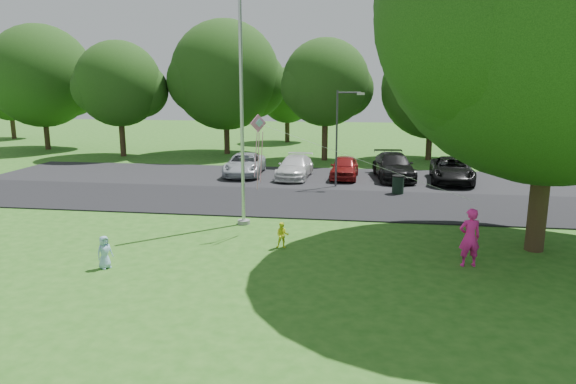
# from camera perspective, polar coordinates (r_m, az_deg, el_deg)

# --- Properties ---
(ground) EXTENTS (120.00, 120.00, 0.00)m
(ground) POSITION_cam_1_polar(r_m,az_deg,el_deg) (15.73, 3.48, -8.93)
(ground) COLOR #29631A
(ground) RESTS_ON ground
(park_road) EXTENTS (60.00, 6.00, 0.06)m
(park_road) POSITION_cam_1_polar(r_m,az_deg,el_deg) (24.32, 5.30, -1.28)
(park_road) COLOR black
(park_road) RESTS_ON ground
(parking_strip) EXTENTS (42.00, 7.00, 0.06)m
(parking_strip) POSITION_cam_1_polar(r_m,az_deg,el_deg) (30.67, 5.97, 1.51)
(parking_strip) COLOR black
(parking_strip) RESTS_ON ground
(flagpole) EXTENTS (0.50, 0.50, 10.00)m
(flagpole) POSITION_cam_1_polar(r_m,az_deg,el_deg) (20.24, -5.14, 7.89)
(flagpole) COLOR #B7BABF
(flagpole) RESTS_ON ground
(street_lamp) EXTENTS (1.47, 0.27, 5.23)m
(street_lamp) POSITION_cam_1_polar(r_m,az_deg,el_deg) (27.74, 5.87, 6.89)
(street_lamp) COLOR #3F3F44
(street_lamp) RESTS_ON ground
(trash_can) EXTENTS (0.63, 0.63, 1.00)m
(trash_can) POSITION_cam_1_polar(r_m,az_deg,el_deg) (26.75, 12.12, 0.77)
(trash_can) COLOR black
(trash_can) RESTS_ON ground
(big_tree) EXTENTS (12.01, 11.44, 13.78)m
(big_tree) POSITION_cam_1_polar(r_m,az_deg,el_deg) (18.80, 27.73, 17.13)
(big_tree) COLOR #332316
(big_tree) RESTS_ON ground
(tree_row) EXTENTS (64.35, 11.94, 10.88)m
(tree_row) POSITION_cam_1_polar(r_m,az_deg,el_deg) (38.86, 9.12, 12.08)
(tree_row) COLOR #332316
(tree_row) RESTS_ON ground
(horizon_trees) EXTENTS (77.46, 7.20, 7.02)m
(horizon_trees) POSITION_cam_1_polar(r_m,az_deg,el_deg) (48.61, 11.91, 10.29)
(horizon_trees) COLOR #332316
(horizon_trees) RESTS_ON ground
(parked_cars) EXTENTS (14.82, 5.81, 1.47)m
(parked_cars) POSITION_cam_1_polar(r_m,az_deg,el_deg) (30.51, 7.18, 2.79)
(parked_cars) COLOR #B2B7BF
(parked_cars) RESTS_ON ground
(woman) EXTENTS (0.75, 0.56, 1.86)m
(woman) POSITION_cam_1_polar(r_m,az_deg,el_deg) (16.91, 19.53, -4.78)
(woman) COLOR #F72096
(woman) RESTS_ON ground
(child_yellow) EXTENTS (0.48, 0.39, 0.92)m
(child_yellow) POSITION_cam_1_polar(r_m,az_deg,el_deg) (17.78, -0.63, -4.83)
(child_yellow) COLOR #EFFF28
(child_yellow) RESTS_ON ground
(child_blue) EXTENTS (0.55, 0.60, 1.04)m
(child_blue) POSITION_cam_1_polar(r_m,az_deg,el_deg) (16.86, -19.71, -6.31)
(child_blue) COLOR #93C0E2
(child_blue) RESTS_ON ground
(kite) EXTENTS (7.41, 2.74, 2.83)m
(kite) POSITION_cam_1_polar(r_m,az_deg,el_deg) (18.74, -2.85, 6.23)
(kite) COLOR pink
(kite) RESTS_ON ground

